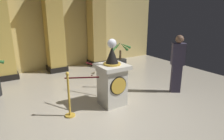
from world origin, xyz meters
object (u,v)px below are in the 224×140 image
at_px(potted_palm_right, 120,63).
at_px(bystander_guest, 177,63).
at_px(pedestal_clock, 112,80).
at_px(stanchion_near, 109,77).
at_px(stanchion_far, 69,101).

relative_size(potted_palm_right, bystander_guest, 0.72).
xyz_separation_m(potted_palm_right, bystander_guest, (0.28, -2.54, 0.55)).
height_order(pedestal_clock, potted_palm_right, pedestal_clock).
height_order(pedestal_clock, bystander_guest, pedestal_clock).
height_order(stanchion_near, bystander_guest, bystander_guest).
bearing_deg(stanchion_near, bystander_guest, -41.61).
bearing_deg(stanchion_far, stanchion_near, 32.23).
xyz_separation_m(stanchion_far, potted_palm_right, (2.94, 2.26, -0.02)).
relative_size(pedestal_clock, stanchion_far, 1.59).
bearing_deg(bystander_guest, stanchion_far, 175.01).
distance_m(pedestal_clock, stanchion_far, 1.20).
bearing_deg(stanchion_far, pedestal_clock, 1.12).
height_order(pedestal_clock, stanchion_far, pedestal_clock).
distance_m(stanchion_far, potted_palm_right, 3.71).
bearing_deg(potted_palm_right, stanchion_far, -142.36).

